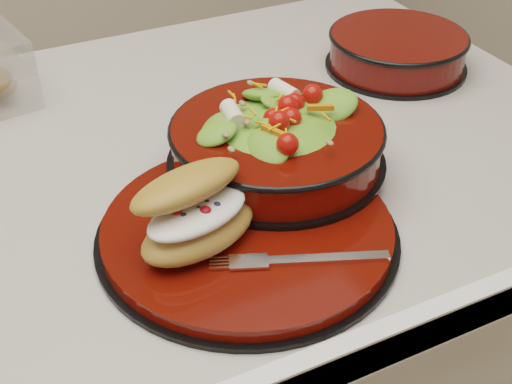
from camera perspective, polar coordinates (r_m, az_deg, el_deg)
name	(u,v)px	position (r m, az deg, el deg)	size (l,w,h in m)	color
dinner_plate	(248,231)	(0.73, -0.61, -3.12)	(0.31, 0.31, 0.02)	black
salad_bowl	(276,135)	(0.80, 1.65, 4.59)	(0.25, 0.25, 0.10)	black
croissant	(195,212)	(0.68, -4.90, -1.58)	(0.14, 0.12, 0.08)	#A87833
fork	(304,259)	(0.68, 3.82, -5.41)	(0.15, 0.07, 0.00)	silver
extra_bowl	(397,49)	(1.09, 11.24, 11.14)	(0.21, 0.21, 0.05)	black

